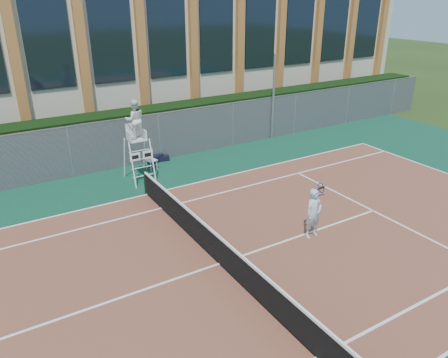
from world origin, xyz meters
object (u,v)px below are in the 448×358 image
umpire_chair (135,122)px  plastic_chair (150,158)px  tennis_player (314,213)px  steel_pole (273,98)px

umpire_chair → plastic_chair: size_ratio=3.99×
plastic_chair → tennis_player: tennis_player is taller
steel_pole → umpire_chair: 8.28m
steel_pole → tennis_player: steel_pole is taller
steel_pole → umpire_chair: bearing=-168.5°
steel_pole → tennis_player: (-5.07, -8.89, -1.35)m
umpire_chair → steel_pole: bearing=11.5°
umpire_chair → tennis_player: (3.04, -7.23, -1.65)m
steel_pole → umpire_chair: steel_pole is taller
steel_pole → tennis_player: bearing=-119.7°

